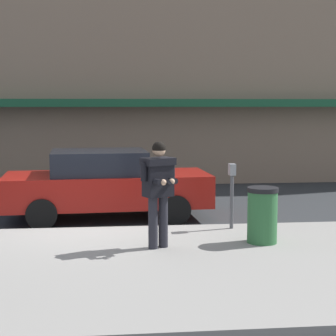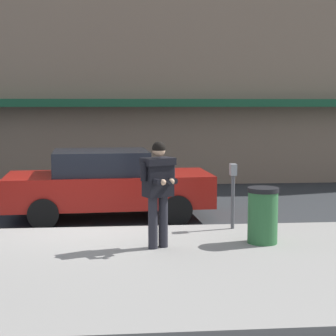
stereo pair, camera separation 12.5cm
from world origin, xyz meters
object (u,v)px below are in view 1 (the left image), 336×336
at_px(parked_sedan_mid, 106,184).
at_px(parking_meter, 232,186).
at_px(man_texting_on_phone, 158,183).
at_px(trash_bin, 262,215).

height_order(parked_sedan_mid, parking_meter, parked_sedan_mid).
bearing_deg(parked_sedan_mid, man_texting_on_phone, -74.31).
distance_m(parking_meter, trash_bin, 1.26).
xyz_separation_m(parked_sedan_mid, man_texting_on_phone, (0.90, -3.21, 0.46)).
bearing_deg(parked_sedan_mid, trash_bin, -47.95).
relative_size(man_texting_on_phone, parking_meter, 1.42).
bearing_deg(man_texting_on_phone, parked_sedan_mid, 105.69).
xyz_separation_m(parked_sedan_mid, parking_meter, (2.45, -1.86, 0.18)).
distance_m(man_texting_on_phone, trash_bin, 1.95).
distance_m(parked_sedan_mid, man_texting_on_phone, 3.37).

